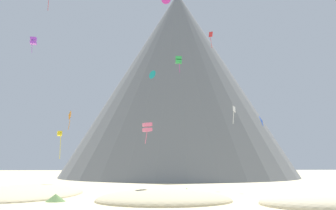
{
  "coord_description": "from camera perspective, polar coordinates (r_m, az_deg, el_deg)",
  "views": [
    {
      "loc": [
        -3.43,
        -33.32,
        4.75
      ],
      "look_at": [
        1.89,
        48.15,
        16.64
      ],
      "focal_mm": 41.91,
      "sensor_mm": 36.0,
      "label": 1
    }
  ],
  "objects": [
    {
      "name": "bush_mid_center",
      "position": [
        54.14,
        -3.2,
        -12.85
      ],
      "size": [
        2.04,
        2.04,
        0.88
      ],
      "primitive_type": "cone",
      "rotation": [
        0.0,
        0.0,
        2.1
      ],
      "color": "#568442",
      "rests_on": "ground_plane"
    },
    {
      "name": "dune_foreground_right",
      "position": [
        48.34,
        21.73,
        -13.36
      ],
      "size": [
        15.22,
        14.76,
        3.67
      ],
      "primitive_type": "ellipsoid",
      "rotation": [
        0.0,
        0.0,
        3.08
      ],
      "color": "beige",
      "rests_on": "ground_plane"
    },
    {
      "name": "bush_far_right",
      "position": [
        49.53,
        -7.35,
        -13.19
      ],
      "size": [
        3.25,
        3.25,
        0.92
      ],
      "primitive_type": "cone",
      "rotation": [
        0.0,
        0.0,
        1.92
      ],
      "color": "#668C4C",
      "rests_on": "ground_plane"
    },
    {
      "name": "kite_green_high",
      "position": [
        86.74,
        1.55,
        6.56
      ],
      "size": [
        1.49,
        1.46,
        3.59
      ],
      "rotation": [
        0.0,
        0.0,
        1.49
      ],
      "color": "green"
    },
    {
      "name": "kite_white_mid",
      "position": [
        71.43,
        9.57,
        -0.81
      ],
      "size": [
        0.65,
        1.09,
        3.25
      ],
      "rotation": [
        0.0,
        0.0,
        3.3
      ],
      "color": "white"
    },
    {
      "name": "kite_red_high",
      "position": [
        92.61,
        6.24,
        9.96
      ],
      "size": [
        0.98,
        0.81,
        3.95
      ],
      "rotation": [
        0.0,
        0.0,
        1.84
      ],
      "color": "red"
    },
    {
      "name": "kite_orange_low",
      "position": [
        74.86,
        -14.17,
        -1.46
      ],
      "size": [
        0.58,
        1.73,
        3.63
      ],
      "rotation": [
        0.0,
        0.0,
        4.73
      ],
      "color": "orange"
    },
    {
      "name": "bush_far_left",
      "position": [
        57.19,
        2.73,
        -12.5
      ],
      "size": [
        2.79,
        2.79,
        1.08
      ],
      "primitive_type": "cone",
      "rotation": [
        0.0,
        0.0,
        3.2
      ],
      "color": "#668C4C",
      "rests_on": "ground_plane"
    },
    {
      "name": "kite_blue_low",
      "position": [
        59.44,
        13.49,
        -2.28
      ],
      "size": [
        1.37,
        1.88,
        1.69
      ],
      "rotation": [
        0.0,
        0.0,
        1.17
      ],
      "color": "blue"
    },
    {
      "name": "bush_near_left",
      "position": [
        50.7,
        -16.03,
        -12.83
      ],
      "size": [
        3.13,
        3.13,
        0.93
      ],
      "primitive_type": "cone",
      "rotation": [
        0.0,
        0.0,
        5.05
      ],
      "color": "#668C4C",
      "rests_on": "ground_plane"
    },
    {
      "name": "kite_yellow_low",
      "position": [
        71.7,
        -15.48,
        -4.13
      ],
      "size": [
        1.02,
        1.05,
        4.87
      ],
      "rotation": [
        0.0,
        0.0,
        3.51
      ],
      "color": "yellow"
    },
    {
      "name": "dune_midground",
      "position": [
        63.28,
        -19.73,
        -12.12
      ],
      "size": [
        16.16,
        27.74,
        2.6
      ],
      "primitive_type": "ellipsoid",
      "rotation": [
        0.0,
        0.0,
        1.55
      ],
      "color": "#CCBA8E",
      "rests_on": "ground_plane"
    },
    {
      "name": "kite_teal_mid",
      "position": [
        64.73,
        -2.2,
        4.39
      ],
      "size": [
        1.51,
        1.55,
        1.53
      ],
      "rotation": [
        0.0,
        0.0,
        2.32
      ],
      "color": "teal"
    },
    {
      "name": "dune_foreground_left",
      "position": [
        49.59,
        -0.6,
        -13.79
      ],
      "size": [
        17.03,
        14.98,
        2.93
      ],
      "primitive_type": "ellipsoid",
      "rotation": [
        0.0,
        0.0,
        1.58
      ],
      "color": "#CCBA8E",
      "rests_on": "ground_plane"
    },
    {
      "name": "rock_massif",
      "position": [
        129.02,
        2.0,
        2.37
      ],
      "size": [
        85.41,
        85.41,
        61.71
      ],
      "color": "slate",
      "rests_on": "ground_plane"
    },
    {
      "name": "kite_rainbow_low",
      "position": [
        54.53,
        -3.03,
        -3.25
      ],
      "size": [
        1.43,
        1.4,
        2.95
      ],
      "rotation": [
        0.0,
        0.0,
        5.06
      ],
      "color": "#E5668C"
    },
    {
      "name": "kite_violet_high",
      "position": [
        83.52,
        -18.99,
        8.82
      ],
      "size": [
        1.34,
        1.33,
        3.09
      ],
      "rotation": [
        0.0,
        0.0,
        4.85
      ],
      "color": "purple"
    }
  ]
}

